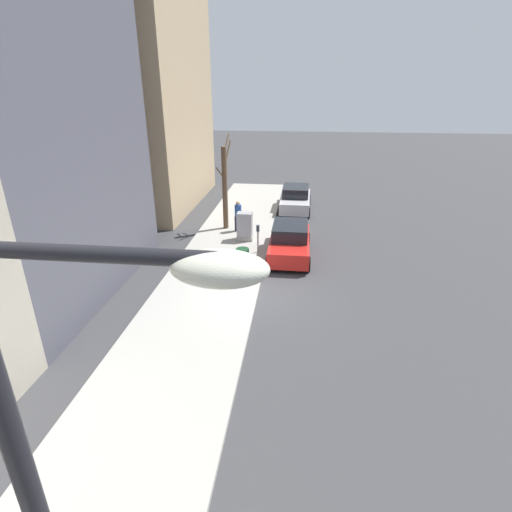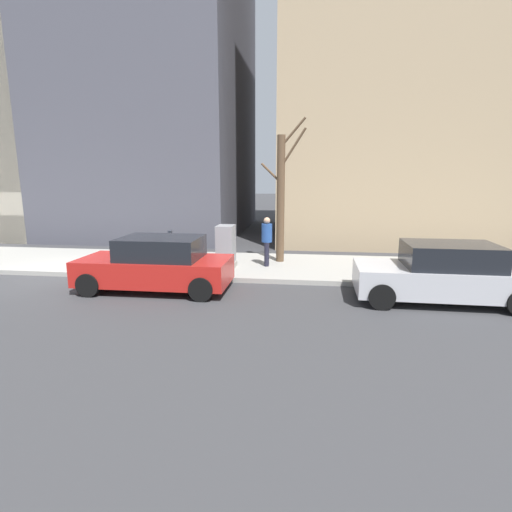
% 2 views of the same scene
% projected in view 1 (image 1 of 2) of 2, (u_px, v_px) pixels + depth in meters
% --- Properties ---
extents(ground_plane, '(120.00, 120.00, 0.00)m').
position_uv_depth(ground_plane, '(258.00, 294.00, 15.42)').
color(ground_plane, '#38383A').
extents(sidewalk, '(4.00, 36.00, 0.15)m').
position_uv_depth(sidewalk, '(208.00, 290.00, 15.60)').
color(sidewalk, '#9E9B93').
rests_on(sidewalk, ground).
extents(parked_car_silver, '(1.98, 4.23, 1.52)m').
position_uv_depth(parked_car_silver, '(295.00, 199.00, 25.57)').
color(parked_car_silver, '#B7B7BC').
rests_on(parked_car_silver, ground).
extents(parked_car_red, '(1.92, 4.20, 1.52)m').
position_uv_depth(parked_car_red, '(290.00, 241.00, 18.62)').
color(parked_car_red, red).
rests_on(parked_car_red, ground).
extents(parking_meter, '(0.14, 0.10, 1.35)m').
position_uv_depth(parking_meter, '(258.00, 236.00, 18.58)').
color(parking_meter, slate).
rests_on(parking_meter, sidewalk).
extents(utility_box, '(0.83, 0.61, 1.43)m').
position_uv_depth(utility_box, '(245.00, 227.00, 20.19)').
color(utility_box, '#A8A399').
rests_on(utility_box, sidewalk).
extents(bare_tree, '(0.57, 1.59, 4.97)m').
position_uv_depth(bare_tree, '(225.00, 187.00, 21.27)').
color(bare_tree, brown).
rests_on(bare_tree, sidewalk).
extents(trash_bin, '(0.56, 0.56, 0.90)m').
position_uv_depth(trash_bin, '(243.00, 259.00, 17.08)').
color(trash_bin, '#14381E').
rests_on(trash_bin, sidewalk).
extents(pedestrian_near_meter, '(0.40, 0.36, 1.66)m').
position_uv_depth(pedestrian_near_meter, '(238.00, 214.00, 21.35)').
color(pedestrian_near_meter, '#1E1E2D').
rests_on(pedestrian_near_meter, sidewalk).
extents(office_tower_left, '(11.18, 11.18, 16.88)m').
position_uv_depth(office_tower_left, '(102.00, 68.00, 24.53)').
color(office_tower_left, tan).
rests_on(office_tower_left, ground).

